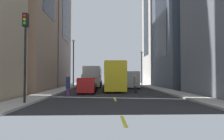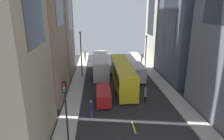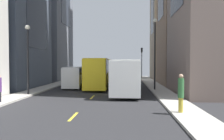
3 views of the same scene
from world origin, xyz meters
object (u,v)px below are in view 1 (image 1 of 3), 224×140
at_px(car_red_0, 88,84).
at_px(pedestrian_crossing_near, 82,78).
at_px(streetcar_yellow, 113,74).
at_px(pedestrian_waiting_curb, 68,85).
at_px(pedestrian_crossing_mid, 135,84).
at_px(pedestrian_walking_far, 139,79).
at_px(delivery_van_white, 131,78).
at_px(traffic_light_near_corner, 25,40).
at_px(city_bus_white, 94,75).

height_order(car_red_0, pedestrian_crossing_near, pedestrian_crossing_near).
distance_m(streetcar_yellow, pedestrian_waiting_curb, 10.23).
height_order(pedestrian_crossing_mid, pedestrian_walking_far, pedestrian_walking_far).
bearing_deg(pedestrian_walking_far, pedestrian_crossing_near, -156.76).
relative_size(delivery_van_white, pedestrian_crossing_near, 2.28).
height_order(delivery_van_white, traffic_light_near_corner, traffic_light_near_corner).
relative_size(city_bus_white, pedestrian_crossing_near, 4.86).
xyz_separation_m(streetcar_yellow, delivery_van_white, (2.89, 2.57, -0.61)).
bearing_deg(pedestrian_waiting_curb, traffic_light_near_corner, -14.63).
bearing_deg(pedestrian_crossing_near, city_bus_white, 19.11).
height_order(streetcar_yellow, pedestrian_crossing_mid, streetcar_yellow).
bearing_deg(pedestrian_crossing_near, pedestrian_waiting_curb, 4.55).
bearing_deg(city_bus_white, pedestrian_crossing_mid, -65.38).
height_order(pedestrian_crossing_mid, traffic_light_near_corner, traffic_light_near_corner).
distance_m(delivery_van_white, pedestrian_walking_far, 11.09).
bearing_deg(traffic_light_near_corner, pedestrian_waiting_curb, 69.70).
bearing_deg(car_red_0, delivery_van_white, 52.99).
relative_size(car_red_0, pedestrian_crossing_mid, 2.44).
xyz_separation_m(car_red_0, pedestrian_waiting_curb, (-1.47, -3.70, 0.06)).
distance_m(streetcar_yellow, delivery_van_white, 3.92).
height_order(delivery_van_white, pedestrian_waiting_curb, delivery_van_white).
distance_m(pedestrian_waiting_curb, traffic_light_near_corner, 6.12).
bearing_deg(delivery_van_white, pedestrian_waiting_curb, -122.66).
bearing_deg(streetcar_yellow, car_red_0, -119.97).
xyz_separation_m(streetcar_yellow, traffic_light_near_corner, (-6.39, -13.98, 2.14)).
relative_size(streetcar_yellow, pedestrian_crossing_near, 5.97).
distance_m(delivery_van_white, car_red_0, 9.99).
bearing_deg(car_red_0, pedestrian_waiting_curb, -111.69).
relative_size(pedestrian_waiting_curb, traffic_light_near_corner, 0.34).
height_order(city_bus_white, pedestrian_crossing_mid, city_bus_white).
height_order(city_bus_white, streetcar_yellow, streetcar_yellow).
height_order(city_bus_white, car_red_0, city_bus_white).
bearing_deg(delivery_van_white, traffic_light_near_corner, -119.29).
bearing_deg(pedestrian_crossing_near, traffic_light_near_corner, 0.32).
bearing_deg(traffic_light_near_corner, car_red_0, 69.10).
distance_m(pedestrian_waiting_curb, pedestrian_walking_far, 24.71).
bearing_deg(pedestrian_waiting_curb, pedestrian_walking_far, 159.91).
relative_size(city_bus_white, streetcar_yellow, 0.81).
bearing_deg(pedestrian_crossing_mid, delivery_van_white, -47.33).
height_order(pedestrian_crossing_near, traffic_light_near_corner, traffic_light_near_corner).
bearing_deg(pedestrian_crossing_mid, pedestrian_crossing_near, -20.73).
xyz_separation_m(city_bus_white, delivery_van_white, (6.09, -3.48, -0.50)).
distance_m(streetcar_yellow, car_red_0, 6.32).
height_order(streetcar_yellow, delivery_van_white, streetcar_yellow).
xyz_separation_m(streetcar_yellow, pedestrian_waiting_curb, (-4.58, -9.09, -1.06)).
bearing_deg(traffic_light_near_corner, pedestrian_crossing_mid, 43.36).
height_order(streetcar_yellow, pedestrian_waiting_curb, streetcar_yellow).
height_order(streetcar_yellow, pedestrian_crossing_near, streetcar_yellow).
bearing_deg(streetcar_yellow, pedestrian_waiting_curb, -116.74).
relative_size(delivery_van_white, pedestrian_waiting_curb, 2.57).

